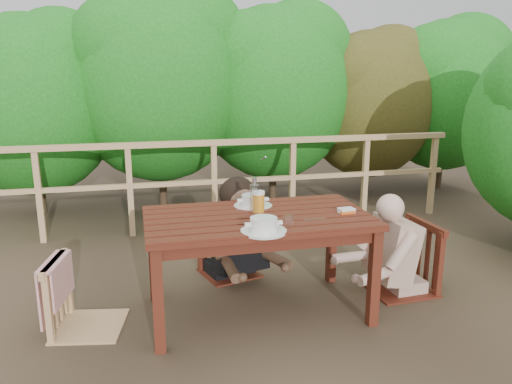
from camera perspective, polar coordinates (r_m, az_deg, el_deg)
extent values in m
plane|color=#4B3928|center=(3.78, 0.18, -13.53)|extent=(60.00, 60.00, 0.00)
cube|color=#42180E|center=(3.63, 0.19, -8.41)|extent=(1.58, 0.89, 0.73)
cube|color=tan|center=(3.56, -19.08, -7.78)|extent=(0.55, 0.55, 0.95)
cube|color=#42180E|center=(4.26, -3.13, -3.77)|extent=(0.56, 0.56, 0.90)
cube|color=#42180E|center=(4.11, 16.37, -3.97)|extent=(0.55, 0.55, 1.04)
cube|color=tan|center=(5.47, -4.82, 0.74)|extent=(5.60, 0.10, 1.01)
cylinder|color=white|center=(3.17, 0.89, -3.83)|extent=(0.30, 0.30, 0.10)
cylinder|color=white|center=(3.74, -0.35, -1.04)|extent=(0.29, 0.29, 0.10)
cylinder|color=orange|center=(3.56, 0.30, -1.22)|extent=(0.09, 0.09, 0.17)
cylinder|color=silver|center=(3.52, -0.19, -0.48)|extent=(0.07, 0.07, 0.28)
cylinder|color=white|center=(3.29, 3.82, -3.36)|extent=(0.07, 0.07, 0.08)
cube|color=white|center=(3.61, 10.36, -2.23)|extent=(0.12, 0.09, 0.05)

